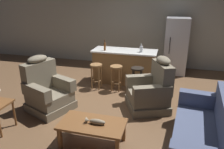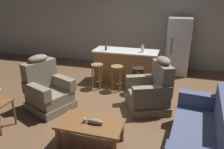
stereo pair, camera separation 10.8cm
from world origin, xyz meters
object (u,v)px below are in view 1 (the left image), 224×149
(bar_stool_middle, at_px, (116,74))
(bottle_short_amber, at_px, (105,46))
(recliner_near_lamp, at_px, (47,91))
(recliner_near_island, at_px, (151,91))
(refrigerator, at_px, (176,46))
(coffee_table, at_px, (92,126))
(bar_stool_left, at_px, (96,72))
(bottle_tall_green, at_px, (141,49))
(couch, at_px, (205,136))
(bar_stool_right, at_px, (137,75))
(kitchen_island, at_px, (124,66))
(fish_figurine, at_px, (95,122))

(bar_stool_middle, xyz_separation_m, bottle_short_amber, (-0.45, 0.47, 0.59))
(recliner_near_lamp, height_order, recliner_near_island, same)
(refrigerator, bearing_deg, coffee_table, -107.90)
(bar_stool_left, bearing_deg, refrigerator, 41.96)
(coffee_table, xyz_separation_m, bottle_tall_green, (0.40, 2.84, 0.67))
(bar_stool_left, xyz_separation_m, bottle_short_amber, (0.10, 0.47, 0.59))
(coffee_table, bearing_deg, recliner_near_lamp, 146.20)
(coffee_table, bearing_deg, recliner_near_island, 61.48)
(refrigerator, xyz_separation_m, bottle_short_amber, (-1.93, -1.36, 0.18))
(bottle_tall_green, bearing_deg, bar_stool_middle, -135.21)
(recliner_near_lamp, xyz_separation_m, bottle_tall_green, (1.79, 1.90, 0.61))
(couch, bearing_deg, coffee_table, 12.73)
(bar_stool_left, xyz_separation_m, bar_stool_right, (1.11, 0.00, 0.00))
(refrigerator, bearing_deg, recliner_near_lamp, -130.54)
(recliner_near_lamp, relative_size, bar_stool_right, 1.76)
(kitchen_island, relative_size, bar_stool_left, 2.65)
(couch, bearing_deg, bar_stool_left, -33.91)
(kitchen_island, xyz_separation_m, bar_stool_left, (-0.63, -0.63, -0.01))
(bar_stool_middle, relative_size, bottle_short_amber, 2.26)
(kitchen_island, bearing_deg, couch, -55.08)
(recliner_near_island, xyz_separation_m, kitchen_island, (-0.90, 1.38, 0.06))
(coffee_table, relative_size, bar_stool_right, 1.62)
(couch, bearing_deg, kitchen_island, -49.67)
(bottle_short_amber, bearing_deg, recliner_near_lamp, -113.45)
(refrigerator, distance_m, bottle_short_amber, 2.37)
(coffee_table, relative_size, fish_figurine, 3.24)
(refrigerator, bearing_deg, bottle_tall_green, -125.95)
(refrigerator, height_order, bottle_short_amber, refrigerator)
(recliner_near_lamp, bearing_deg, refrigerator, 71.96)
(refrigerator, bearing_deg, couch, -83.07)
(recliner_near_lamp, bearing_deg, bar_stool_left, 85.58)
(couch, xyz_separation_m, bar_stool_right, (-1.40, 2.05, 0.13))
(refrigerator, bearing_deg, bar_stool_right, -116.94)
(coffee_table, distance_m, bar_stool_left, 2.39)
(coffee_table, bearing_deg, refrigerator, 72.10)
(fish_figurine, bearing_deg, bar_stool_left, 108.43)
(recliner_near_lamp, xyz_separation_m, bar_stool_right, (1.79, 1.35, 0.05))
(recliner_near_lamp, bearing_deg, fish_figurine, -10.50)
(bar_stool_right, bearing_deg, recliner_near_lamp, -142.96)
(refrigerator, height_order, bottle_tall_green, refrigerator)
(bottle_short_amber, bearing_deg, refrigerator, 35.14)
(coffee_table, relative_size, bottle_tall_green, 4.77)
(recliner_near_island, bearing_deg, bar_stool_left, -49.87)
(recliner_near_lamp, height_order, bar_stool_right, recliner_near_lamp)
(bar_stool_left, bearing_deg, bottle_short_amber, 77.54)
(coffee_table, distance_m, recliner_near_island, 1.74)
(fish_figurine, bearing_deg, bar_stool_middle, 95.28)
(kitchen_island, xyz_separation_m, bottle_tall_green, (0.47, -0.08, 0.56))
(fish_figurine, distance_m, bar_stool_middle, 2.31)
(bottle_short_amber, bearing_deg, couch, -46.41)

